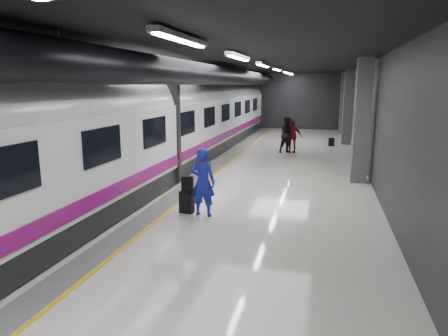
# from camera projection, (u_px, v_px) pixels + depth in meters

# --- Properties ---
(ground) EXTENTS (40.00, 40.00, 0.00)m
(ground) POSITION_uv_depth(u_px,v_px,m) (227.00, 187.00, 14.11)
(ground) COLOR silver
(ground) RESTS_ON ground
(platform_hall) EXTENTS (10.02, 40.02, 4.51)m
(platform_hall) POSITION_uv_depth(u_px,v_px,m) (226.00, 85.00, 14.37)
(platform_hall) COLOR black
(platform_hall) RESTS_ON ground
(train) EXTENTS (3.05, 38.00, 4.05)m
(train) POSITION_uv_depth(u_px,v_px,m) (140.00, 126.00, 14.47)
(train) COLOR black
(train) RESTS_ON ground
(traveler_main) EXTENTS (0.72, 0.50, 1.89)m
(traveler_main) POSITION_uv_depth(u_px,v_px,m) (203.00, 182.00, 10.86)
(traveler_main) COLOR #201BD0
(traveler_main) RESTS_ON ground
(suitcase_main) EXTENTS (0.41, 0.29, 0.63)m
(suitcase_main) POSITION_uv_depth(u_px,v_px,m) (187.00, 202.00, 11.24)
(suitcase_main) COLOR black
(suitcase_main) RESTS_ON ground
(shoulder_bag) EXTENTS (0.34, 0.21, 0.43)m
(shoulder_bag) POSITION_uv_depth(u_px,v_px,m) (188.00, 184.00, 11.14)
(shoulder_bag) COLOR black
(shoulder_bag) RESTS_ON suitcase_main
(traveler_far_a) EXTENTS (1.19, 1.13, 1.93)m
(traveler_far_a) POSITION_uv_depth(u_px,v_px,m) (288.00, 135.00, 20.97)
(traveler_far_a) COLOR black
(traveler_far_a) RESTS_ON ground
(traveler_far_b) EXTENTS (1.06, 0.53, 1.75)m
(traveler_far_b) POSITION_uv_depth(u_px,v_px,m) (292.00, 136.00, 21.25)
(traveler_far_b) COLOR maroon
(traveler_far_b) RESTS_ON ground
(suitcase_far) EXTENTS (0.34, 0.24, 0.48)m
(suitcase_far) POSITION_uv_depth(u_px,v_px,m) (331.00, 142.00, 23.58)
(suitcase_far) COLOR black
(suitcase_far) RESTS_ON ground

